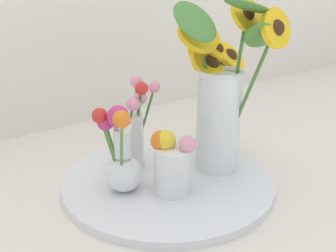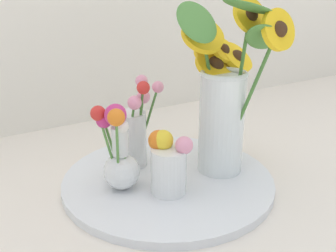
{
  "view_description": "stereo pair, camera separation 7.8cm",
  "coord_description": "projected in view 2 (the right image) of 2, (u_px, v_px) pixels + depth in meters",
  "views": [
    {
      "loc": [
        -0.48,
        -0.55,
        0.41
      ],
      "look_at": [
        -0.04,
        0.03,
        0.13
      ],
      "focal_mm": 42.0,
      "sensor_mm": 36.0,
      "label": 1
    },
    {
      "loc": [
        -0.41,
        -0.6,
        0.41
      ],
      "look_at": [
        -0.04,
        0.03,
        0.13
      ],
      "focal_mm": 42.0,
      "sensor_mm": 36.0,
      "label": 2
    }
  ],
  "objects": [
    {
      "name": "ground_plane",
      "position": [
        190.0,
        185.0,
        0.82
      ],
      "size": [
        6.0,
        6.0,
        0.0
      ],
      "primitive_type": "plane",
      "color": "silver"
    },
    {
      "name": "serving_tray",
      "position": [
        168.0,
        180.0,
        0.82
      ],
      "size": [
        0.44,
        0.44,
        0.02
      ],
      "color": "silver",
      "rests_on": "ground_plane"
    },
    {
      "name": "mason_jar_sunflowers",
      "position": [
        223.0,
        96.0,
        0.8
      ],
      "size": [
        0.22,
        0.23,
        0.36
      ],
      "color": "silver",
      "rests_on": "serving_tray"
    },
    {
      "name": "vase_small_center",
      "position": [
        168.0,
        162.0,
        0.75
      ],
      "size": [
        0.07,
        0.08,
        0.12
      ],
      "color": "white",
      "rests_on": "serving_tray"
    },
    {
      "name": "vase_bulb_right",
      "position": [
        119.0,
        154.0,
        0.75
      ],
      "size": [
        0.08,
        0.1,
        0.18
      ],
      "color": "white",
      "rests_on": "serving_tray"
    },
    {
      "name": "vase_small_back",
      "position": [
        134.0,
        131.0,
        0.85
      ],
      "size": [
        0.1,
        0.09,
        0.2
      ],
      "color": "white",
      "rests_on": "serving_tray"
    }
  ]
}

